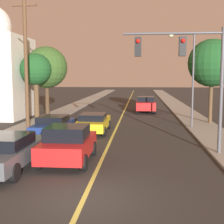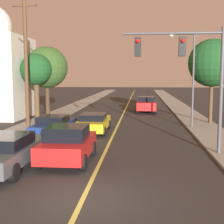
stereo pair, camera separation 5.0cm
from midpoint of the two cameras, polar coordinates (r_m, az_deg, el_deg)
ground_plane at (r=10.08m, az=-5.16°, el=-15.50°), size 200.00×200.00×0.00m
road_surface at (r=45.37m, az=3.10°, el=1.76°), size 10.23×80.00×0.01m
sidewalk_left at (r=46.05m, az=-4.85°, el=1.89°), size 2.50×80.00×0.12m
sidewalk_right at (r=45.57m, az=11.13°, el=1.74°), size 2.50×80.00×0.12m
car_near_lane_front at (r=13.93m, az=-7.98°, el=-5.76°), size 2.07×4.02×1.64m
car_near_lane_second at (r=21.19m, az=-3.34°, el=-1.88°), size 2.00×4.68×1.28m
car_outer_lane_front at (r=13.51m, az=-18.61°, el=-6.74°), size 2.10×5.07×1.43m
car_outer_lane_second at (r=19.95m, az=-10.52°, el=-2.41°), size 2.00×4.49×1.33m
car_far_oncoming at (r=32.96m, az=6.28°, el=1.44°), size 2.07×4.58×1.65m
traffic_signal_mast at (r=15.26m, az=13.96°, el=8.51°), size 4.72×0.42×5.91m
streetlamp_right at (r=23.04m, az=13.64°, el=8.15°), size 1.88×0.36×6.77m
utility_pole_left at (r=21.28m, az=-15.37°, el=8.72°), size 1.60×0.24×8.77m
tree_left_near at (r=29.67m, az=-11.78°, el=7.95°), size 3.83×3.83×6.40m
tree_left_far at (r=27.90m, az=-13.67°, el=7.45°), size 2.71×2.71×5.62m
tree_right_near at (r=25.65m, az=17.91°, el=8.49°), size 3.71×3.71×6.54m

